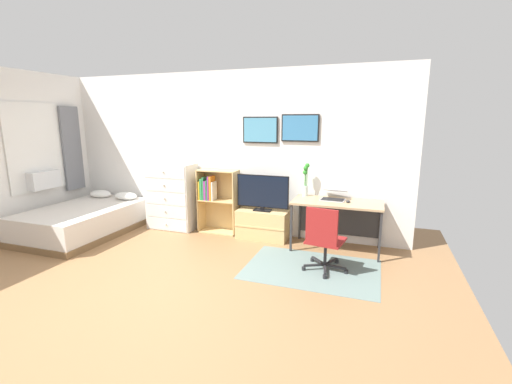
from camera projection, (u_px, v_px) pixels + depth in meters
name	position (u px, v px, depth m)	size (l,w,h in m)	color
ground_plane	(138.00, 290.00, 3.95)	(7.20, 7.20, 0.00)	#936B44
wall_back_with_posters	(225.00, 153.00, 5.91)	(6.12, 0.09, 2.70)	white
area_rug	(312.00, 269.00, 4.50)	(1.70, 1.20, 0.01)	slate
bed	(85.00, 220.00, 5.88)	(1.35, 1.99, 0.59)	brown
dresser	(172.00, 196.00, 6.11)	(0.84, 0.46, 1.17)	white
bookshelf	(215.00, 197.00, 5.91)	(0.68, 0.30, 1.08)	tan
tv_stand	(263.00, 224.00, 5.64)	(0.83, 0.41, 0.47)	tan
television	(263.00, 193.00, 5.52)	(0.86, 0.16, 0.58)	black
desk	(338.00, 209.00, 5.14)	(1.29, 0.64, 0.74)	tan
office_chair	(324.00, 238.00, 4.33)	(0.58, 0.58, 0.86)	#232326
laptop	(334.00, 195.00, 5.17)	(0.37, 0.40, 0.15)	#B7B7BC
computer_mouse	(348.00, 201.00, 4.98)	(0.06, 0.10, 0.03)	#262628
bamboo_vase	(306.00, 180.00, 5.36)	(0.10, 0.09, 0.51)	silver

